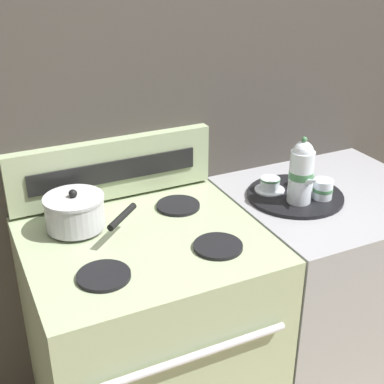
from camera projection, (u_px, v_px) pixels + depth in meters
The scene contains 10 objects.
wall_back at pixel (201, 132), 2.08m from camera, with size 6.00×0.05×2.20m.
stove at pixel (150, 347), 1.92m from camera, with size 0.77×0.71×0.92m.
control_panel at pixel (113, 169), 1.93m from camera, with size 0.76×0.05×0.22m.
side_counter at pixel (322, 291), 2.22m from camera, with size 0.75×0.68×0.91m.
saucepan at pixel (76, 212), 1.75m from camera, with size 0.28×0.29×0.13m.
serving_tray at pixel (295, 196), 1.99m from camera, with size 0.36×0.36×0.01m.
teapot at pixel (301, 172), 1.88m from camera, with size 0.09×0.14×0.25m.
teacup_left at pixel (304, 180), 2.04m from camera, with size 0.11×0.11×0.05m.
teacup_right at pixel (270, 184), 2.00m from camera, with size 0.11×0.11×0.05m.
creamer_jug at pixel (323, 189), 1.94m from camera, with size 0.07×0.07×0.07m.
Camera 1 is at (-0.88, -1.40, 1.81)m, focal length 50.00 mm.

